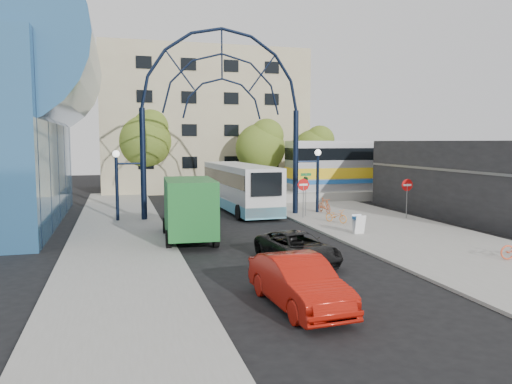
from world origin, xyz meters
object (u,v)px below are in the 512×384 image
object	(u,v)px
street_name_sign	(306,185)
city_bus	(240,186)
tree_north_a	(262,145)
black_suv	(297,248)
green_truck	(189,209)
bike_near_b	(324,205)
sandwich_board	(359,222)
do_not_enter_sign	(407,189)
red_sedan	(299,282)
tree_north_c	(315,148)
stop_sign	(303,188)
train_car	(421,164)
bike_near_a	(336,216)
tree_north_b	(146,138)
gateway_arch	(222,84)

from	to	relation	value
street_name_sign	city_bus	world-z (taller)	city_bus
tree_north_a	black_suv	xyz separation A→B (m)	(-5.67, -24.61, -3.98)
green_truck	bike_near_b	bearing A→B (deg)	35.57
sandwich_board	green_truck	size ratio (longest dim) A/B	0.16
tree_north_a	black_suv	bearing A→B (deg)	-102.98
do_not_enter_sign	red_sedan	bearing A→B (deg)	-131.89
black_suv	tree_north_c	bearing A→B (deg)	56.60
stop_sign	bike_near_b	size ratio (longest dim) A/B	1.50
black_suv	city_bus	bearing A→B (deg)	75.04
stop_sign	street_name_sign	size ratio (longest dim) A/B	0.89
sandwich_board	green_truck	distance (m)	8.90
stop_sign	red_sedan	bearing A→B (deg)	-111.45
tree_north_a	tree_north_c	xyz separation A→B (m)	(6.00, 2.00, -0.33)
stop_sign	train_car	size ratio (longest dim) A/B	0.10
do_not_enter_sign	bike_near_a	world-z (taller)	do_not_enter_sign
stop_sign	black_suv	size ratio (longest dim) A/B	0.56
tree_north_b	red_sedan	xyz separation A→B (m)	(2.45, -33.78, -4.50)
stop_sign	do_not_enter_sign	bearing A→B (deg)	-17.88
sandwich_board	tree_north_b	world-z (taller)	tree_north_b
do_not_enter_sign	red_sedan	world-z (taller)	do_not_enter_sign
gateway_arch	black_suv	size ratio (longest dim) A/B	3.03
train_car	red_sedan	world-z (taller)	train_car
gateway_arch	green_truck	world-z (taller)	gateway_arch
sandwich_board	red_sedan	size ratio (longest dim) A/B	0.21
sandwich_board	tree_north_c	distance (m)	23.17
do_not_enter_sign	red_sedan	distance (m)	18.65
do_not_enter_sign	train_car	size ratio (longest dim) A/B	0.10
tree_north_c	red_sedan	xyz separation A→B (m)	(-13.55, -31.78, -3.51)
bike_near_b	tree_north_a	bearing A→B (deg)	88.93
bike_near_a	tree_north_b	bearing A→B (deg)	87.00
city_bus	red_sedan	xyz separation A→B (m)	(-3.34, -21.13, -0.96)
street_name_sign	sandwich_board	xyz separation A→B (m)	(0.40, -6.62, -1.39)
black_suv	red_sedan	world-z (taller)	red_sedan
tree_north_c	city_bus	xyz separation A→B (m)	(-10.21, -10.66, -2.55)
red_sedan	black_suv	bearing A→B (deg)	65.74
street_name_sign	gateway_arch	bearing A→B (deg)	164.93
tree_north_a	bike_near_a	size ratio (longest dim) A/B	4.55
gateway_arch	bike_near_b	xyz separation A→B (m)	(6.98, -0.36, -7.94)
green_truck	red_sedan	distance (m)	11.20
stop_sign	red_sedan	size ratio (longest dim) A/B	0.54
stop_sign	city_bus	world-z (taller)	city_bus
tree_north_c	tree_north_b	bearing A→B (deg)	172.88
gateway_arch	black_suv	world-z (taller)	gateway_arch
tree_north_b	stop_sign	bearing A→B (deg)	-64.17
stop_sign	tree_north_a	world-z (taller)	tree_north_a
street_name_sign	train_car	size ratio (longest dim) A/B	0.11
train_car	tree_north_a	distance (m)	14.52
street_name_sign	tree_north_a	distance (m)	13.59
tree_north_b	red_sedan	world-z (taller)	tree_north_b
green_truck	black_suv	distance (m)	6.95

